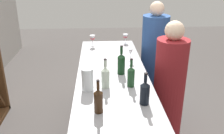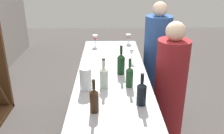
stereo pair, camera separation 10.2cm
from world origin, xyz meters
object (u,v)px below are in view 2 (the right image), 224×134
object	(u,v)px
person_center_guest	(156,65)
wine_bottle_center_clear_pale	(104,77)
person_left_guest	(170,91)
wine_glass_near_center	(131,53)
water_pitcher	(86,79)
wine_glass_near_right	(95,38)
wine_bottle_leftmost_amber_brown	(94,100)
wine_glass_near_left	(128,37)
wine_bottle_second_right_olive_green	(129,76)
wine_bottle_second_left_near_black	(142,93)
wine_bottle_rightmost_dark_green	(121,63)

from	to	relation	value
person_center_guest	wine_bottle_center_clear_pale	bearing A→B (deg)	51.53
person_left_guest	wine_glass_near_center	bearing A→B (deg)	-8.45
water_pitcher	wine_glass_near_center	bearing A→B (deg)	-34.14
wine_glass_near_right	person_left_guest	bearing A→B (deg)	-132.99
wine_bottle_leftmost_amber_brown	wine_bottle_center_clear_pale	distance (m)	0.43
wine_glass_near_left	water_pitcher	xyz separation A→B (m)	(-1.45, 0.50, 0.01)
person_left_guest	wine_bottle_leftmost_amber_brown	bearing A→B (deg)	64.59
wine_bottle_second_right_olive_green	wine_glass_near_right	size ratio (longest dim) A/B	1.80
water_pitcher	wine_bottle_center_clear_pale	bearing A→B (deg)	-77.13
wine_bottle_second_left_near_black	water_pitcher	size ratio (longest dim) A/B	1.34
wine_bottle_center_clear_pale	person_left_guest	distance (m)	0.97
wine_glass_near_left	water_pitcher	size ratio (longest dim) A/B	0.63
wine_bottle_center_clear_pale	wine_bottle_second_right_olive_green	bearing A→B (deg)	-87.17
wine_glass_near_center	wine_glass_near_right	bearing A→B (deg)	36.43
wine_glass_near_right	water_pitcher	world-z (taller)	water_pitcher
wine_bottle_rightmost_dark_green	wine_glass_near_left	distance (m)	1.12
wine_bottle_second_right_olive_green	wine_glass_near_left	bearing A→B (deg)	-4.07
person_left_guest	person_center_guest	size ratio (longest dim) A/B	0.93
wine_glass_near_center	wine_glass_near_right	distance (m)	0.77
wine_bottle_leftmost_amber_brown	wine_glass_near_right	world-z (taller)	wine_bottle_leftmost_amber_brown
wine_bottle_second_left_near_black	wine_glass_near_right	bearing A→B (deg)	15.56
wine_bottle_rightmost_dark_green	water_pitcher	bearing A→B (deg)	135.31
wine_glass_near_left	water_pitcher	world-z (taller)	water_pitcher
wine_bottle_center_clear_pale	wine_glass_near_center	bearing A→B (deg)	-25.25
person_center_guest	wine_glass_near_right	bearing A→B (deg)	-16.68
wine_bottle_rightmost_dark_green	person_left_guest	bearing A→B (deg)	-75.41
wine_bottle_rightmost_dark_green	person_left_guest	world-z (taller)	person_left_guest
wine_bottle_center_clear_pale	person_left_guest	bearing A→B (deg)	-58.81
wine_bottle_rightmost_dark_green	wine_bottle_center_clear_pale	bearing A→B (deg)	150.16
wine_bottle_rightmost_dark_green	wine_bottle_leftmost_amber_brown	bearing A→B (deg)	161.36
wine_bottle_rightmost_dark_green	wine_bottle_second_left_near_black	bearing A→B (deg)	-167.75
wine_glass_near_center	wine_bottle_center_clear_pale	bearing A→B (deg)	154.75
wine_bottle_leftmost_amber_brown	wine_bottle_second_left_near_black	bearing A→B (deg)	-74.82
wine_bottle_center_clear_pale	wine_glass_near_center	size ratio (longest dim) A/B	1.89
wine_bottle_rightmost_dark_green	wine_glass_near_left	world-z (taller)	wine_bottle_rightmost_dark_green
wine_bottle_leftmost_amber_brown	wine_bottle_second_right_olive_green	distance (m)	0.53
wine_glass_near_center	wine_bottle_second_right_olive_green	bearing A→B (deg)	173.28
wine_bottle_second_left_near_black	wine_bottle_center_clear_pale	xyz separation A→B (m)	(0.32, 0.31, 0.00)
wine_bottle_center_clear_pale	wine_bottle_second_right_olive_green	world-z (taller)	wine_bottle_center_clear_pale
wine_glass_near_center	water_pitcher	bearing A→B (deg)	145.86
wine_bottle_second_left_near_black	wine_glass_near_left	world-z (taller)	wine_bottle_second_left_near_black
wine_glass_near_left	wine_bottle_second_right_olive_green	bearing A→B (deg)	175.93
wine_bottle_leftmost_amber_brown	person_left_guest	distance (m)	1.27
wine_bottle_center_clear_pale	person_center_guest	bearing A→B (deg)	-32.17
wine_bottle_rightmost_dark_green	water_pitcher	world-z (taller)	wine_bottle_rightmost_dark_green
wine_bottle_leftmost_amber_brown	wine_glass_near_left	bearing A→B (deg)	-12.58
wine_bottle_leftmost_amber_brown	water_pitcher	distance (m)	0.39
wine_bottle_leftmost_amber_brown	wine_bottle_second_right_olive_green	size ratio (longest dim) A/B	1.00
wine_bottle_leftmost_amber_brown	wine_glass_near_left	world-z (taller)	wine_bottle_leftmost_amber_brown
wine_bottle_center_clear_pale	water_pitcher	bearing A→B (deg)	102.87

